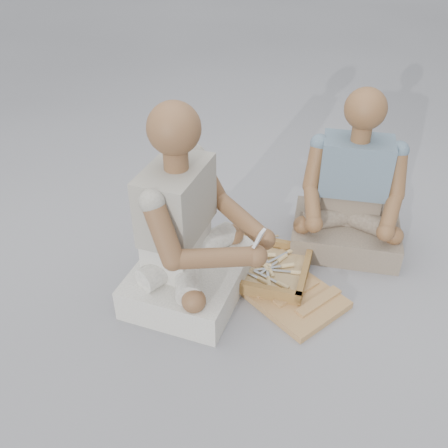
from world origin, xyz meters
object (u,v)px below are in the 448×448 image
Objects in this scene: tool_tray at (258,266)px; craftsman at (188,236)px; carved_panel at (286,292)px; companion at (351,198)px.

craftsman is at bearing -129.74° from tool_tray.
carved_panel is 0.61× the size of companion.
tool_tray is (-0.20, 0.05, 0.04)m from carved_panel.
carved_panel is 0.89× the size of tool_tray.
tool_tray is at bearing 40.99° from companion.
carved_panel is 0.21m from tool_tray.
craftsman reaches higher than tool_tray.
carved_panel is 0.65m from companion.
tool_tray is 0.65m from companion.
companion is at bearing 134.88° from craftsman.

